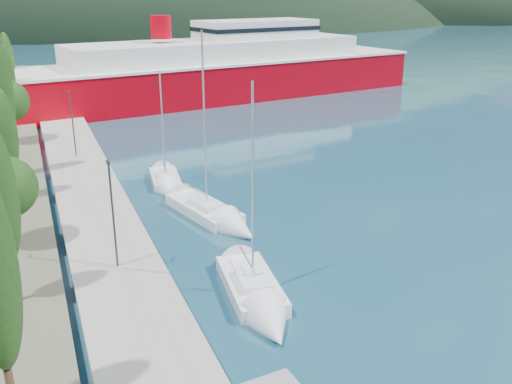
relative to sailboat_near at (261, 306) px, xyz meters
name	(u,v)px	position (x,y,z in m)	size (l,w,h in m)	color
ground	(82,61)	(2.85, 113.80, -0.33)	(1400.00, 1400.00, 0.00)	navy
quay	(90,196)	(-6.15, 19.80, 0.07)	(5.00, 88.00, 0.80)	gray
tree_row	(5,117)	(-11.53, 26.11, 5.43)	(4.16, 64.86, 11.61)	#47301E
lamp_posts	(111,208)	(-6.15, 6.92, 3.75)	(0.15, 46.20, 6.06)	#2D2D33
sailboat_near	(261,306)	(0.00, 0.00, 0.00)	(3.60, 8.90, 12.43)	silver
sailboat_mid	(222,220)	(1.79, 11.58, 0.00)	(4.88, 10.04, 13.97)	silver
sailboat_far	(167,186)	(0.05, 20.22, -0.04)	(3.12, 7.24, 10.31)	silver
ferry	(220,71)	(17.39, 58.17, 3.53)	(65.36, 24.75, 12.70)	#A6000C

